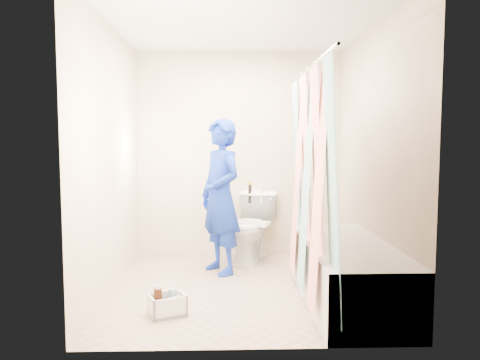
{
  "coord_description": "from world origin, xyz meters",
  "views": [
    {
      "loc": [
        -0.16,
        -4.25,
        1.37
      ],
      "look_at": [
        -0.03,
        0.34,
        0.97
      ],
      "focal_mm": 35.0,
      "sensor_mm": 36.0,
      "label": 1
    }
  ],
  "objects_px": {
    "plumber": "(221,197)",
    "cleaning_caddy": "(168,305)",
    "bathtub": "(347,271)",
    "toilet": "(251,227)"
  },
  "relations": [
    {
      "from": "cleaning_caddy",
      "to": "toilet",
      "type": "bearing_deg",
      "value": 42.49
    },
    {
      "from": "toilet",
      "to": "plumber",
      "type": "distance_m",
      "value": 0.69
    },
    {
      "from": "bathtub",
      "to": "toilet",
      "type": "height_order",
      "value": "toilet"
    },
    {
      "from": "toilet",
      "to": "cleaning_caddy",
      "type": "height_order",
      "value": "toilet"
    },
    {
      "from": "bathtub",
      "to": "cleaning_caddy",
      "type": "distance_m",
      "value": 1.5
    },
    {
      "from": "toilet",
      "to": "cleaning_caddy",
      "type": "distance_m",
      "value": 1.81
    },
    {
      "from": "plumber",
      "to": "toilet",
      "type": "bearing_deg",
      "value": 111.07
    },
    {
      "from": "cleaning_caddy",
      "to": "bathtub",
      "type": "bearing_deg",
      "value": -13.4
    },
    {
      "from": "bathtub",
      "to": "toilet",
      "type": "xyz_separation_m",
      "value": [
        -0.73,
        1.37,
        0.12
      ]
    },
    {
      "from": "plumber",
      "to": "cleaning_caddy",
      "type": "height_order",
      "value": "plumber"
    }
  ]
}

